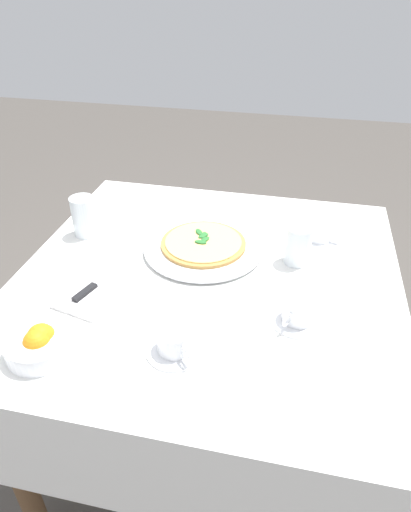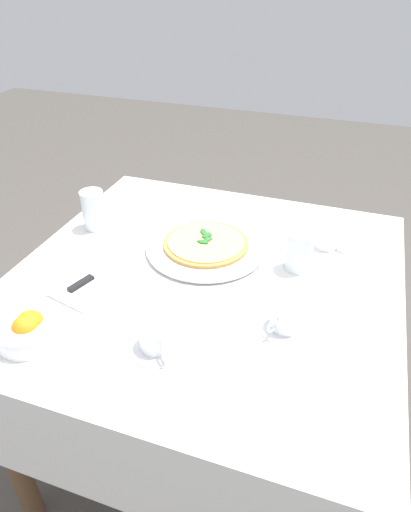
{
  "view_description": "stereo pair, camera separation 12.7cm",
  "coord_description": "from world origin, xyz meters",
  "views": [
    {
      "loc": [
        -0.99,
        -0.21,
        1.48
      ],
      "look_at": [
        0.06,
        0.02,
        0.76
      ],
      "focal_mm": 32.08,
      "sensor_mm": 36.0,
      "label": 1
    },
    {
      "loc": [
        -0.96,
        -0.33,
        1.48
      ],
      "look_at": [
        0.06,
        0.02,
        0.76
      ],
      "focal_mm": 32.08,
      "sensor_mm": 36.0,
      "label": 2
    }
  ],
  "objects": [
    {
      "name": "dining_table",
      "position": [
        0.0,
        0.0,
        0.6
      ],
      "size": [
        1.03,
        1.03,
        0.74
      ],
      "color": "white",
      "rests_on": "ground_plane"
    },
    {
      "name": "coffee_cup_far_right",
      "position": [
        0.25,
        -0.29,
        0.76
      ],
      "size": [
        0.13,
        0.13,
        0.06
      ],
      "color": "white",
      "rests_on": "dining_table"
    },
    {
      "name": "dinner_knife",
      "position": [
        -0.13,
        0.26,
        0.76
      ],
      "size": [
        0.19,
        0.08,
        0.01
      ],
      "rotation": [
        0.0,
        0.0,
        -0.31
      ],
      "color": "silver",
      "rests_on": "napkin_folded"
    },
    {
      "name": "pizza",
      "position": [
        0.12,
        0.04,
        0.76
      ],
      "size": [
        0.25,
        0.25,
        0.02
      ],
      "color": "#C68E47",
      "rests_on": "pizza_plate"
    },
    {
      "name": "citrus_bowl",
      "position": [
        -0.36,
        0.3,
        0.76
      ],
      "size": [
        0.15,
        0.15,
        0.07
      ],
      "color": "white",
      "rests_on": "dining_table"
    },
    {
      "name": "napkin_folded",
      "position": [
        -0.13,
        0.26,
        0.75
      ],
      "size": [
        0.24,
        0.18,
        0.02
      ],
      "rotation": [
        0.0,
        0.0,
        -0.22
      ],
      "color": "white",
      "rests_on": "dining_table"
    },
    {
      "name": "pizza_plate",
      "position": [
        0.12,
        0.04,
        0.75
      ],
      "size": [
        0.35,
        0.35,
        0.02
      ],
      "color": "white",
      "rests_on": "dining_table"
    },
    {
      "name": "coffee_cup_far_left",
      "position": [
        -0.3,
        0.01,
        0.76
      ],
      "size": [
        0.13,
        0.13,
        0.06
      ],
      "color": "white",
      "rests_on": "dining_table"
    },
    {
      "name": "water_glass_near_right",
      "position": [
        0.13,
        0.42,
        0.79
      ],
      "size": [
        0.07,
        0.07,
        0.13
      ],
      "color": "white",
      "rests_on": "dining_table"
    },
    {
      "name": "coffee_cup_right_edge",
      "position": [
        -0.14,
        -0.25,
        0.77
      ],
      "size": [
        0.13,
        0.13,
        0.06
      ],
      "color": "white",
      "rests_on": "dining_table"
    },
    {
      "name": "ground_plane",
      "position": [
        0.0,
        0.0,
        0.0
      ],
      "size": [
        8.0,
        8.0,
        0.0
      ],
      "primitive_type": "plane",
      "color": "#4C4742"
    },
    {
      "name": "water_glass_center_back",
      "position": [
        0.12,
        -0.23,
        0.78
      ],
      "size": [
        0.07,
        0.07,
        0.11
      ],
      "color": "white",
      "rests_on": "dining_table"
    }
  ]
}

